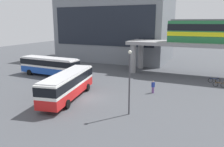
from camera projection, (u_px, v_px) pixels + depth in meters
ground_plane at (120, 80)px, 36.74m from camera, size 120.00×120.00×0.00m
station_building at (116, 29)px, 56.03m from camera, size 26.14×15.34×15.04m
bus_main at (68, 83)px, 27.25m from camera, size 4.58×11.32×3.22m
bus_secondary at (49, 65)px, 38.92m from camera, size 11.12×3.05×3.22m
bicycle_blue at (214, 80)px, 34.88m from camera, size 1.76×0.43×1.04m
bicycle_brown at (220, 85)px, 32.55m from camera, size 1.79×0.23×1.04m
pedestrian_by_bike_rack at (153, 87)px, 29.73m from camera, size 0.42×0.48×1.66m
lamp_post at (129, 78)px, 22.14m from camera, size 0.36×0.36×6.55m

